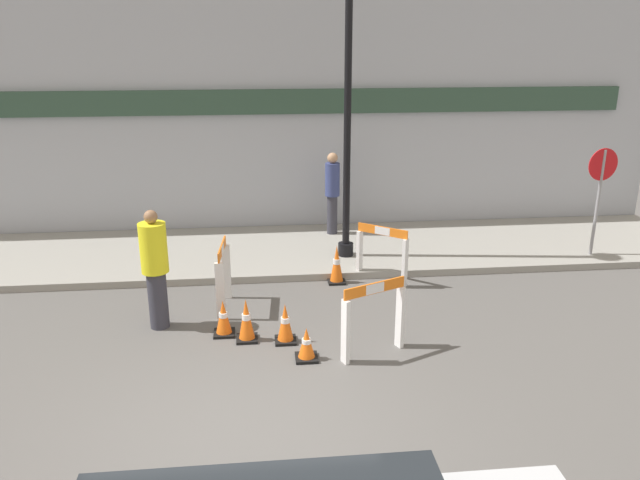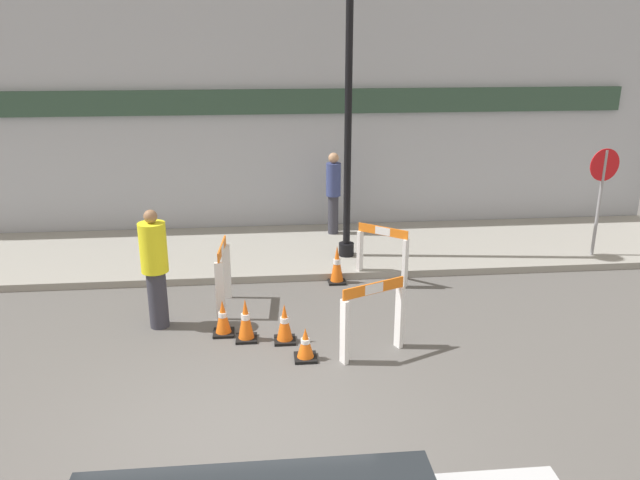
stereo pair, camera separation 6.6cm
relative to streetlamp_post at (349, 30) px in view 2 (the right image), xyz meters
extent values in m
plane|color=#565451|center=(-1.91, -5.42, -4.18)|extent=(60.00, 60.00, 0.00)
cube|color=gray|center=(-1.91, 0.56, -4.12)|extent=(18.00, 2.97, 0.13)
cube|color=#A3A8B2|center=(-1.91, 2.12, -1.43)|extent=(18.00, 0.12, 5.50)
cube|color=#2D4738|center=(-1.91, 2.01, -1.38)|extent=(16.20, 0.10, 0.50)
cylinder|color=black|center=(0.00, 0.00, -3.93)|extent=(0.29, 0.29, 0.24)
cylinder|color=black|center=(0.00, 0.00, -1.04)|extent=(0.13, 0.13, 6.03)
cylinder|color=gray|center=(4.66, -0.43, -3.05)|extent=(0.06, 0.06, 2.01)
cylinder|color=red|center=(4.66, -0.43, -2.32)|extent=(0.60, 0.10, 0.60)
cube|color=white|center=(-0.55, -3.80, -3.73)|extent=(0.11, 0.14, 0.90)
cube|color=white|center=(0.26, -3.43, -3.73)|extent=(0.11, 0.14, 0.90)
cube|color=orange|center=(-0.15, -3.61, -3.21)|extent=(0.87, 0.41, 0.15)
cube|color=white|center=(-0.15, -3.61, -3.21)|extent=(0.27, 0.15, 0.14)
cube|color=white|center=(0.82, -1.35, -3.75)|extent=(0.13, 0.14, 0.86)
cube|color=white|center=(0.13, -0.80, -3.75)|extent=(0.13, 0.14, 0.86)
cube|color=orange|center=(0.47, -1.07, -3.25)|extent=(0.75, 0.60, 0.15)
cube|color=white|center=(0.47, -1.07, -3.25)|extent=(0.24, 0.20, 0.14)
cube|color=white|center=(-2.17, -1.50, -3.72)|extent=(0.14, 0.07, 0.92)
cube|color=white|center=(-2.23, -2.31, -3.72)|extent=(0.14, 0.07, 0.92)
cube|color=orange|center=(-2.20, -1.90, -3.19)|extent=(0.09, 0.88, 0.15)
cube|color=white|center=(-2.20, -1.90, -3.19)|extent=(0.05, 0.27, 0.14)
cube|color=black|center=(-1.05, -3.65, -4.16)|extent=(0.30, 0.30, 0.04)
cone|color=orange|center=(-1.05, -3.65, -3.94)|extent=(0.23, 0.23, 0.42)
cylinder|color=white|center=(-1.05, -3.65, -3.91)|extent=(0.13, 0.13, 0.06)
cube|color=black|center=(-0.31, -1.02, -4.16)|extent=(0.30, 0.30, 0.04)
cone|color=orange|center=(-0.31, -1.02, -3.82)|extent=(0.23, 0.22, 0.64)
cylinder|color=white|center=(-0.31, -1.02, -3.79)|extent=(0.13, 0.13, 0.09)
cube|color=black|center=(-2.18, -2.82, -4.16)|extent=(0.30, 0.30, 0.04)
cone|color=orange|center=(-2.18, -2.82, -3.90)|extent=(0.22, 0.22, 0.50)
cylinder|color=white|center=(-2.18, -2.82, -3.87)|extent=(0.13, 0.13, 0.07)
cube|color=black|center=(-1.85, -3.02, -4.16)|extent=(0.30, 0.30, 0.04)
cone|color=orange|center=(-1.85, -3.02, -3.85)|extent=(0.22, 0.22, 0.59)
cylinder|color=white|center=(-1.85, -3.02, -3.82)|extent=(0.13, 0.13, 0.08)
cube|color=black|center=(-1.30, -3.12, -4.16)|extent=(0.30, 0.30, 0.04)
cone|color=orange|center=(-1.30, -3.12, -3.88)|extent=(0.23, 0.22, 0.54)
cylinder|color=white|center=(-1.30, -3.12, -3.85)|extent=(0.13, 0.13, 0.08)
cylinder|color=#33333D|center=(-3.13, -2.46, -3.75)|extent=(0.31, 0.31, 0.88)
cylinder|color=yellow|center=(-3.13, -2.46, -2.94)|extent=(0.44, 0.44, 0.73)
sphere|color=#8E6647|center=(-3.13, -2.46, -2.48)|extent=(0.22, 0.22, 0.19)
cylinder|color=#33333D|center=(-0.09, 1.38, -3.65)|extent=(0.29, 0.29, 0.82)
cylinder|color=navy|center=(-0.09, 1.38, -2.90)|extent=(0.40, 0.40, 0.68)
sphere|color=tan|center=(-0.09, 1.38, -2.45)|extent=(0.29, 0.29, 0.21)
camera|label=1|loc=(-1.64, -11.04, -0.03)|focal=35.00mm
camera|label=2|loc=(-1.57, -11.04, -0.03)|focal=35.00mm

